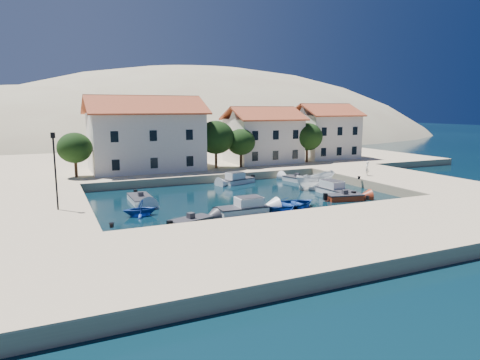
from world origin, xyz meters
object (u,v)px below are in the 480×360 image
object	(u,v)px
lamppost	(55,164)
building_right	(325,131)
boat_east	(315,188)
rowboat_south	(292,208)
building_left	(145,133)
building_mid	(263,134)
pedestrian	(367,169)
cabin_cruiser_east	(336,190)
cabin_cruiser_south	(243,208)

from	to	relation	value
lamppost	building_right	bearing A→B (deg)	27.93
boat_east	rowboat_south	bearing A→B (deg)	129.16
building_left	building_mid	xyz separation A→B (m)	(18.00, 1.00, -0.71)
building_left	pedestrian	bearing A→B (deg)	-34.89
building_right	boat_east	size ratio (longest dim) A/B	1.76
building_left	cabin_cruiser_east	xyz separation A→B (m)	(15.83, -20.14, -5.46)
lamppost	boat_east	world-z (taller)	lamppost
lamppost	pedestrian	size ratio (longest dim) A/B	3.63
pedestrian	cabin_cruiser_east	bearing A→B (deg)	-17.40
lamppost	cabin_cruiser_east	world-z (taller)	lamppost
pedestrian	building_right	bearing A→B (deg)	-154.92
building_right	lamppost	xyz separation A→B (m)	(-41.50, -22.00, -0.72)
lamppost	pedestrian	distance (m)	35.14
rowboat_south	cabin_cruiser_east	bearing A→B (deg)	-73.81
rowboat_south	building_right	bearing A→B (deg)	-49.44
building_left	building_right	world-z (taller)	building_left
building_right	rowboat_south	size ratio (longest dim) A/B	1.83
building_left	building_mid	distance (m)	18.04
building_left	rowboat_south	bearing A→B (deg)	-71.07
boat_east	building_left	bearing A→B (deg)	39.12
building_mid	cabin_cruiser_south	bearing A→B (deg)	-120.87
boat_east	pedestrian	xyz separation A→B (m)	(7.49, 0.09, 1.86)
cabin_cruiser_south	cabin_cruiser_east	distance (m)	13.04
building_right	boat_east	xyz separation A→B (m)	(-14.18, -18.35, -5.47)
cabin_cruiser_east	pedestrian	world-z (taller)	pedestrian
cabin_cruiser_south	rowboat_south	xyz separation A→B (m)	(4.88, -0.14, -0.48)
lamppost	pedestrian	xyz separation A→B (m)	(34.82, 3.74, -2.90)
cabin_cruiser_east	rowboat_south	bearing A→B (deg)	111.77
building_mid	cabin_cruiser_south	distance (m)	29.10
lamppost	cabin_cruiser_east	bearing A→B (deg)	-0.30
building_left	boat_east	size ratio (longest dim) A/B	2.75
building_right	building_left	bearing A→B (deg)	-176.19
building_left	lamppost	xyz separation A→B (m)	(-11.50, -20.00, -1.18)
cabin_cruiser_east	cabin_cruiser_south	bearing A→B (deg)	101.97
rowboat_south	pedestrian	bearing A→B (deg)	-72.78
rowboat_south	boat_east	distance (m)	10.68
cabin_cruiser_east	boat_east	xyz separation A→B (m)	(-0.01, 3.79, -0.48)
lamppost	boat_east	xyz separation A→B (m)	(27.32, 3.65, -4.75)
building_left	cabin_cruiser_south	xyz separation A→B (m)	(3.27, -23.64, -5.46)
cabin_cruiser_east	pedestrian	distance (m)	8.55
building_right	pedestrian	distance (m)	19.78
lamppost	cabin_cruiser_south	distance (m)	15.80
lamppost	cabin_cruiser_east	xyz separation A→B (m)	(27.33, -0.14, -4.28)
building_right	cabin_cruiser_south	bearing A→B (deg)	-136.19
building_right	rowboat_south	distance (m)	34.23
cabin_cruiser_east	boat_east	world-z (taller)	cabin_cruiser_east
lamppost	rowboat_south	size ratio (longest dim) A/B	1.21
building_mid	cabin_cruiser_south	size ratio (longest dim) A/B	2.37
building_left	building_mid	bearing A→B (deg)	3.18
building_left	pedestrian	size ratio (longest dim) A/B	8.57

